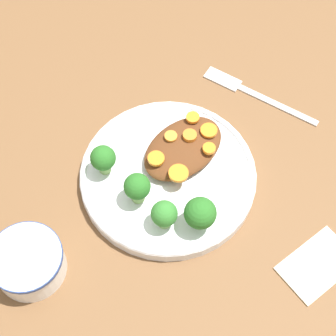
{
  "coord_description": "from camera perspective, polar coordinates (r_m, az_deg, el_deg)",
  "views": [
    {
      "loc": [
        0.27,
        0.28,
        0.71
      ],
      "look_at": [
        0.0,
        0.0,
        0.03
      ],
      "focal_mm": 60.0,
      "sensor_mm": 36.0,
      "label": 1
    }
  ],
  "objects": [
    {
      "name": "ground_plane",
      "position": [
        0.81,
        0.0,
        -1.19
      ],
      "size": [
        4.0,
        4.0,
        0.0
      ],
      "primitive_type": "plane",
      "color": "brown"
    },
    {
      "name": "plate",
      "position": [
        0.8,
        0.0,
        -0.76
      ],
      "size": [
        0.25,
        0.25,
        0.02
      ],
      "color": "white",
      "rests_on": "ground_plane"
    },
    {
      "name": "dip_bowl",
      "position": [
        0.75,
        -14.04,
        -9.2
      ],
      "size": [
        0.1,
        0.1,
        0.05
      ],
      "color": "white",
      "rests_on": "ground_plane"
    },
    {
      "name": "stew_mound",
      "position": [
        0.8,
        1.54,
        2.03
      ],
      "size": [
        0.13,
        0.09,
        0.02
      ],
      "primitive_type": "ellipsoid",
      "color": "#5B3319",
      "rests_on": "plate"
    },
    {
      "name": "broccoli_floret_0",
      "position": [
        0.74,
        -0.38,
        -4.74
      ],
      "size": [
        0.04,
        0.04,
        0.05
      ],
      "color": "#7FA85B",
      "rests_on": "plate"
    },
    {
      "name": "broccoli_floret_1",
      "position": [
        0.75,
        -3.32,
        -1.83
      ],
      "size": [
        0.04,
        0.04,
        0.05
      ],
      "color": "#759E51",
      "rests_on": "plate"
    },
    {
      "name": "broccoli_floret_2",
      "position": [
        0.73,
        3.29,
        -4.64
      ],
      "size": [
        0.04,
        0.04,
        0.06
      ],
      "color": "#759E51",
      "rests_on": "plate"
    },
    {
      "name": "broccoli_floret_3",
      "position": [
        0.78,
        -6.6,
        0.92
      ],
      "size": [
        0.04,
        0.04,
        0.05
      ],
      "color": "#759E51",
      "rests_on": "plate"
    },
    {
      "name": "carrot_slice_0",
      "position": [
        0.8,
        2.23,
        3.31
      ],
      "size": [
        0.02,
        0.02,
        0.01
      ],
      "primitive_type": "cylinder",
      "color": "orange",
      "rests_on": "stew_mound"
    },
    {
      "name": "carrot_slice_1",
      "position": [
        0.8,
        0.29,
        3.24
      ],
      "size": [
        0.02,
        0.02,
        0.0
      ],
      "primitive_type": "cylinder",
      "color": "orange",
      "rests_on": "stew_mound"
    },
    {
      "name": "carrot_slice_2",
      "position": [
        0.78,
        -1.22,
        0.97
      ],
      "size": [
        0.02,
        0.02,
        0.0
      ],
      "primitive_type": "cylinder",
      "color": "orange",
      "rests_on": "stew_mound"
    },
    {
      "name": "carrot_slice_3",
      "position": [
        0.81,
        2.53,
        5.15
      ],
      "size": [
        0.02,
        0.02,
        0.0
      ],
      "primitive_type": "cylinder",
      "color": "orange",
      "rests_on": "stew_mound"
    },
    {
      "name": "carrot_slice_4",
      "position": [
        0.79,
        4.2,
        1.99
      ],
      "size": [
        0.02,
        0.02,
        0.01
      ],
      "primitive_type": "cylinder",
      "color": "orange",
      "rests_on": "stew_mound"
    },
    {
      "name": "carrot_slice_5",
      "position": [
        0.8,
        4.05,
        3.93
      ],
      "size": [
        0.02,
        0.02,
        0.0
      ],
      "primitive_type": "cylinder",
      "color": "orange",
      "rests_on": "stew_mound"
    },
    {
      "name": "carrot_slice_6",
      "position": [
        0.77,
        1.31,
        -0.35
      ],
      "size": [
        0.03,
        0.03,
        0.0
      ],
      "primitive_type": "cylinder",
      "color": "orange",
      "rests_on": "stew_mound"
    },
    {
      "name": "fork",
      "position": [
        0.91,
        8.27,
        7.73
      ],
      "size": [
        0.07,
        0.19,
        0.01
      ],
      "rotation": [
        0.0,
        0.0,
        11.25
      ],
      "color": "silver",
      "rests_on": "ground_plane"
    },
    {
      "name": "napkin",
      "position": [
        0.78,
        14.98,
        -9.44
      ],
      "size": [
        0.11,
        0.08,
        0.01
      ],
      "rotation": [
        0.0,
        0.0,
        -0.11
      ],
      "color": "beige",
      "rests_on": "ground_plane"
    }
  ]
}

